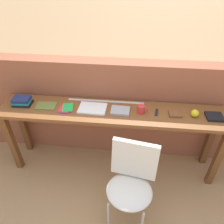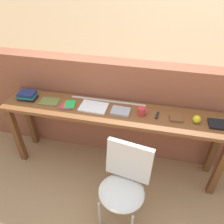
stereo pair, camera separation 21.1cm
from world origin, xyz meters
TOP-DOWN VIEW (x-y plane):
  - ground_plane at (0.00, 0.00)m, footprint 40.00×40.00m
  - brick_wall_back at (0.00, 0.64)m, footprint 6.00×0.20m
  - sideboard at (0.00, 0.30)m, footprint 2.50×0.44m
  - chair_white_moulded at (0.24, -0.31)m, footprint 0.51×0.52m
  - book_stack_leftmost at (-1.02, 0.32)m, footprint 0.21×0.15m
  - magazine_cycling at (-0.74, 0.31)m, footprint 0.22×0.16m
  - pamphlet_pile_colourful at (-0.50, 0.29)m, footprint 0.17×0.19m
  - book_open_centre at (-0.22, 0.31)m, footprint 0.31×0.22m
  - book_grey_hardcover at (0.08, 0.29)m, footprint 0.21×0.16m
  - mug at (0.31, 0.29)m, footprint 0.11×0.08m
  - multitool_folded at (0.47, 0.31)m, footprint 0.04×0.11m
  - leather_journal_brown at (0.67, 0.29)m, footprint 0.14×0.11m
  - sports_ball_small at (0.86, 0.29)m, footprint 0.08×0.08m
  - book_repair_rightmost at (1.07, 0.29)m, footprint 0.18×0.16m
  - ruler_metal_back_edge at (-0.09, 0.47)m, footprint 0.87×0.03m

SIDE VIEW (x-z plane):
  - ground_plane at x=0.00m, z-range 0.00..0.00m
  - chair_white_moulded at x=0.24m, z-range 0.08..0.97m
  - brick_wall_back at x=0.00m, z-range 0.00..1.30m
  - sideboard at x=0.00m, z-range 0.30..1.18m
  - ruler_metal_back_edge at x=-0.09m, z-range 0.88..0.88m
  - magazine_cycling at x=-0.74m, z-range 0.88..0.89m
  - pamphlet_pile_colourful at x=-0.50m, z-range 0.88..0.90m
  - multitool_folded at x=0.47m, z-range 0.88..0.90m
  - book_open_centre at x=-0.22m, z-range 0.88..0.90m
  - leather_journal_brown at x=0.67m, z-range 0.88..0.90m
  - book_repair_rightmost at x=1.07m, z-range 0.88..0.91m
  - book_grey_hardcover at x=0.08m, z-range 0.88..0.91m
  - sports_ball_small at x=0.86m, z-range 0.88..0.96m
  - book_stack_leftmost at x=-1.02m, z-range 0.88..0.96m
  - mug at x=0.31m, z-range 0.88..0.97m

